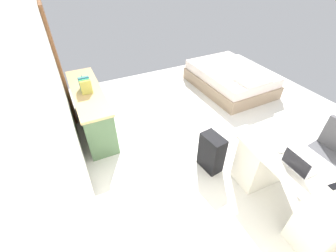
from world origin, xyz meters
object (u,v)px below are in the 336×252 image
Objects in this scene: figurine_small at (82,78)px; office_chair at (325,157)px; credenza at (91,109)px; laptop at (298,165)px; bed at (230,78)px; suitcase_black at (211,153)px; cell_phone_near_laptop at (335,186)px; desk at (290,186)px; computer_mouse at (281,151)px.

office_chair is at bearing -138.77° from figurine_small.
credenza is 16.36× the size of figurine_small.
laptop is (-2.72, -1.76, 0.41)m from credenza.
bed is (2.72, -0.58, -0.18)m from office_chair.
office_chair is 8.55× the size of figurine_small.
credenza is 5.69× the size of laptop.
cell_phone_near_laptop is at bearing -164.39° from suitcase_black.
laptop is at bearing -164.75° from suitcase_black.
office_chair is 1.57× the size of suitcase_black.
credenza reaches higher than desk.
suitcase_black is (-1.76, -1.37, -0.09)m from credenza.
computer_mouse is at bearing -10.66° from laptop.
credenza is 3.08m from computer_mouse.
credenza is at bearing 40.58° from cell_phone_near_laptop.
bed is at bearing -12.05° from office_chair.
cell_phone_near_laptop is at bearing -150.96° from figurine_small.
desk is 0.79m from office_chair.
office_chair reaches higher than bed.
credenza is 2.23m from suitcase_black.
cell_phone_near_laptop is 1.24× the size of figurine_small.
office_chair is 3.99m from figurine_small.
desk is 1.07m from suitcase_black.
suitcase_black is 2.60m from figurine_small.
bed is at bearing -94.71° from figurine_small.
computer_mouse is (0.14, 0.80, 0.35)m from office_chair.
figurine_small reaches higher than cell_phone_near_laptop.
office_chair is 0.49× the size of bed.
laptop reaches higher than credenza.
bed is 19.34× the size of computer_mouse.
desk is at bearing 98.83° from office_chair.
bed is at bearing -13.36° from cell_phone_near_laptop.
credenza is (2.60, 2.62, -0.03)m from office_chair.
cell_phone_near_laptop is (-0.34, -0.15, -0.04)m from laptop.
credenza is at bearing -179.77° from figurine_small.
computer_mouse is at bearing -147.52° from figurine_small.
bed is (2.85, -1.36, -0.15)m from desk.
office_chair reaches higher than figurine_small.
desk reaches higher than suitcase_black.
computer_mouse reaches higher than cell_phone_near_laptop.
credenza is at bearing 92.24° from bed.
computer_mouse is at bearing 151.81° from bed.
bed is at bearing -25.56° from desk.
computer_mouse is 0.74× the size of cell_phone_near_laptop.
office_chair is 0.52× the size of credenza.
suitcase_black reaches higher than bed.
cell_phone_near_laptop is at bearing -147.99° from credenza.
suitcase_black is (-1.88, 1.83, 0.06)m from bed.
office_chair is 6.91× the size of cell_phone_near_laptop.
laptop is 3.57m from figurine_small.
figurine_small is (3.11, 1.84, 0.44)m from desk.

